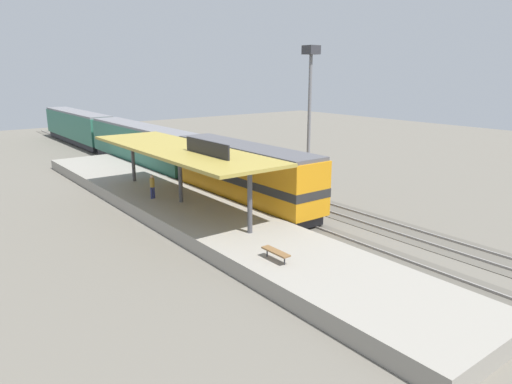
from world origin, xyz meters
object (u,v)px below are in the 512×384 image
object	(u,v)px
platform_bench	(276,252)
passenger_carriage_front	(141,145)
person_waiting	(152,185)
passenger_carriage_rear	(78,127)
light_mast	(310,88)
locomotive	(244,175)

from	to	relation	value
platform_bench	passenger_carriage_front	bearing A→B (deg)	78.23
passenger_carriage_front	person_waiting	bearing A→B (deg)	-111.26
passenger_carriage_rear	person_waiting	xyz separation A→B (m)	(-5.76, -35.62, -0.46)
passenger_carriage_front	passenger_carriage_rear	world-z (taller)	same
passenger_carriage_front	light_mast	xyz separation A→B (m)	(7.80, -16.48, 6.08)
passenger_carriage_rear	person_waiting	bearing A→B (deg)	-99.19
passenger_carriage_front	person_waiting	distance (m)	15.91
passenger_carriage_rear	person_waiting	distance (m)	36.08
light_mast	platform_bench	bearing A→B (deg)	-138.26
platform_bench	person_waiting	world-z (taller)	person_waiting
platform_bench	passenger_carriage_rear	size ratio (longest dim) A/B	0.08
platform_bench	passenger_carriage_front	xyz separation A→B (m)	(6.00, 28.80, 0.97)
platform_bench	locomotive	size ratio (longest dim) A/B	0.12
platform_bench	passenger_carriage_rear	bearing A→B (deg)	83.10
locomotive	light_mast	bearing A→B (deg)	11.02
platform_bench	passenger_carriage_rear	distance (m)	49.97
passenger_carriage_front	light_mast	world-z (taller)	light_mast
passenger_carriage_front	passenger_carriage_rear	distance (m)	20.80
platform_bench	passenger_carriage_front	world-z (taller)	passenger_carriage_front
passenger_carriage_front	person_waiting	size ratio (longest dim) A/B	11.70
locomotive	person_waiting	xyz separation A→B (m)	(-5.76, 3.18, -0.56)
platform_bench	passenger_carriage_rear	xyz separation A→B (m)	(6.00, 49.60, 0.97)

